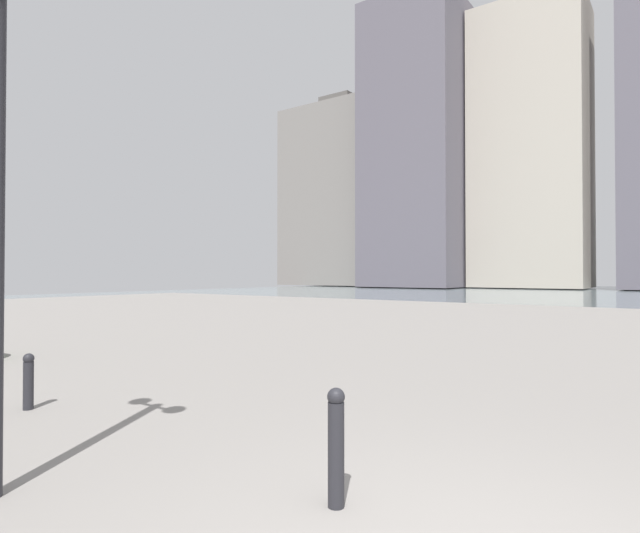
# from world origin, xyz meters

# --- Properties ---
(building_slab) EXTENTS (13.09, 10.10, 34.69)m
(building_slab) POSITION_xyz_m (14.89, -64.08, 17.35)
(building_slab) COLOR #B2A899
(building_slab) RESTS_ON ground
(building_annex) EXTENTS (12.36, 15.65, 39.40)m
(building_annex) POSITION_xyz_m (27.89, -61.13, 18.66)
(building_annex) COLOR #5B5660
(building_annex) RESTS_ON ground
(building_highrise) EXTENTS (14.89, 13.02, 29.13)m
(building_highrise) POSITION_xyz_m (42.63, -62.95, 13.53)
(building_highrise) COLOR gray
(building_highrise) RESTS_ON ground
(bollard_near) EXTENTS (0.13, 0.13, 0.86)m
(bollard_near) POSITION_xyz_m (1.33, -0.50, 0.45)
(bollard_near) COLOR #232328
(bollard_near) RESTS_ON ground
(bollard_mid) EXTENTS (0.13, 0.13, 0.69)m
(bollard_mid) POSITION_xyz_m (5.89, -0.42, 0.36)
(bollard_mid) COLOR #232328
(bollard_mid) RESTS_ON ground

